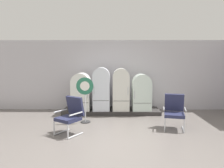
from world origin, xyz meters
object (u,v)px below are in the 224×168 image
refrigerator_3 (142,91)px  sign_stand (85,99)px  refrigerator_0 (81,91)px  armchair_right (174,110)px  refrigerator_2 (121,88)px  refrigerator_1 (101,87)px  armchair_left (71,114)px

refrigerator_3 → sign_stand: 2.28m
refrigerator_0 → armchair_right: refrigerator_0 is taller
refrigerator_3 → armchair_right: 1.93m
refrigerator_2 → refrigerator_3: bearing=-3.1°
refrigerator_1 → sign_stand: bearing=-111.2°
refrigerator_0 → refrigerator_1: bearing=-1.4°
refrigerator_2 → sign_stand: (-1.19, -1.21, -0.19)m
refrigerator_1 → armchair_left: size_ratio=1.57×
refrigerator_3 → sign_stand: refrigerator_3 is taller
refrigerator_2 → armchair_left: 2.73m
refrigerator_0 → sign_stand: (0.31, -1.21, -0.09)m
refrigerator_0 → refrigerator_3: (2.27, -0.04, -0.02)m
armchair_right → sign_stand: bearing=167.8°
refrigerator_3 → armchair_left: (-2.22, -2.23, -0.30)m
refrigerator_0 → refrigerator_2: (1.50, -0.00, 0.10)m
armchair_right → sign_stand: (-2.71, 0.59, 0.24)m
armchair_right → refrigerator_1: bearing=141.7°
refrigerator_0 → refrigerator_3: refrigerator_0 is taller
refrigerator_0 → refrigerator_1: (0.77, -0.02, 0.12)m
refrigerator_0 → refrigerator_3: 2.27m
refrigerator_1 → sign_stand: 1.29m
armchair_left → armchair_right: bearing=9.2°
refrigerator_2 → refrigerator_1: bearing=-178.6°
refrigerator_1 → refrigerator_2: size_ratio=1.02×
refrigerator_2 → armchair_left: bearing=-122.4°
refrigerator_0 → sign_stand: bearing=-75.7°
armchair_right → sign_stand: size_ratio=0.69×
armchair_left → armchair_right: (2.97, 0.48, 0.00)m
refrigerator_0 → refrigerator_2: refrigerator_2 is taller
refrigerator_3 → refrigerator_0: bearing=178.9°
refrigerator_2 → armchair_right: size_ratio=1.54×
refrigerator_2 → armchair_left: refrigerator_2 is taller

